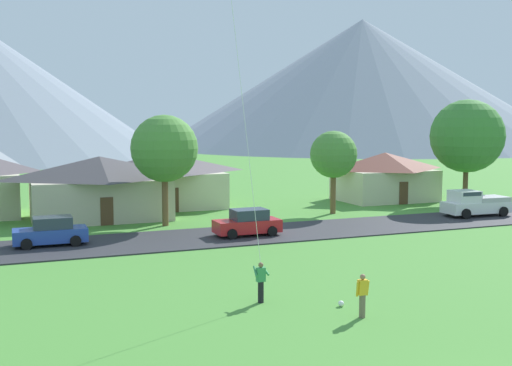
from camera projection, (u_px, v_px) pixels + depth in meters
road_strip at (207, 237)px, 39.62m from camera, size 160.00×6.66×0.08m
mountain_west_ridge at (348, 89)px, 183.73m from camera, size 89.62×89.62×32.72m
mountain_central_ridge at (361, 84)px, 172.28m from camera, size 112.18×112.18×34.66m
house_left_center at (163, 179)px, 53.54m from camera, size 10.38×7.55×4.64m
house_right_center at (385, 176)px, 58.02m from camera, size 8.97×6.55×4.44m
house_rightmost at (100, 186)px, 47.22m from camera, size 10.71×7.10×4.71m
tree_near_left at (164, 149)px, 43.76m from camera, size 4.71×4.71×7.81m
tree_center at (334, 155)px, 49.56m from camera, size 3.73×3.73×6.59m
tree_right_of_center at (467, 136)px, 54.85m from camera, size 6.40×6.40×9.22m
parked_car_red_west_end at (248, 223)px, 40.15m from camera, size 4.21×2.10×1.68m
parked_car_blue_mid_west at (51, 232)px, 36.97m from camera, size 4.21×2.09×1.68m
pickup_truck_white_west_side at (475, 203)px, 48.21m from camera, size 5.29×2.52×1.99m
watcher_person at (362, 295)px, 23.64m from camera, size 0.56×0.24×1.68m
soccer_ball at (341, 304)px, 25.11m from camera, size 0.24×0.24×0.24m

